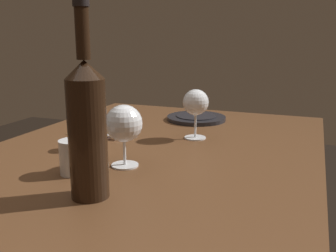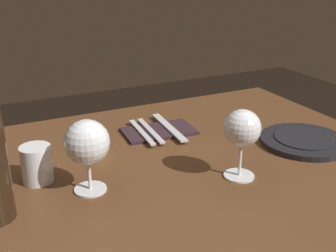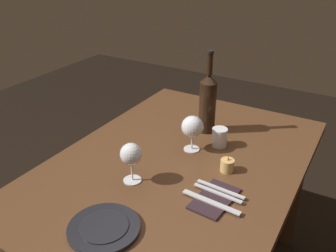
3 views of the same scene
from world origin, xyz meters
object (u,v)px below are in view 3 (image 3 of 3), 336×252
object	(u,v)px
table_knife	(211,202)
wine_glass_left	(131,155)
votive_candle	(227,166)
wine_bottle	(208,102)
fork_inner	(218,193)
water_tumbler	(219,138)
folded_napkin	(215,199)
fork_outer	(221,189)
wine_glass_right	(192,127)
dinner_plate	(104,228)

from	to	relation	value
table_knife	wine_glass_left	bearing A→B (deg)	-86.08
votive_candle	table_knife	bearing A→B (deg)	7.97
wine_bottle	fork_inner	xyz separation A→B (m)	(0.41, 0.23, -0.13)
water_tumbler	folded_napkin	bearing A→B (deg)	20.92
water_tumbler	votive_candle	distance (m)	0.19
fork_inner	table_knife	distance (m)	0.05
water_tumbler	fork_outer	world-z (taller)	water_tumbler
water_tumbler	table_knife	world-z (taller)	water_tumbler
water_tumbler	folded_napkin	distance (m)	0.37
votive_candle	fork_inner	world-z (taller)	votive_candle
water_tumbler	fork_inner	xyz separation A→B (m)	(0.32, 0.13, -0.02)
wine_glass_left	table_knife	bearing A→B (deg)	93.92
wine_glass_left	wine_bottle	size ratio (longest dim) A/B	0.41
votive_candle	folded_napkin	bearing A→B (deg)	9.27
wine_glass_right	votive_candle	distance (m)	0.22
wine_glass_right	fork_outer	xyz separation A→B (m)	(0.20, 0.22, -0.09)
dinner_plate	folded_napkin	xyz separation A→B (m)	(-0.30, 0.23, -0.00)
wine_glass_left	wine_glass_right	distance (m)	0.32
water_tumbler	votive_candle	size ratio (longest dim) A/B	1.19
wine_bottle	fork_inner	world-z (taller)	wine_bottle
fork_inner	table_knife	world-z (taller)	same
wine_bottle	table_knife	bearing A→B (deg)	26.66
votive_candle	fork_inner	bearing A→B (deg)	10.73
dinner_plate	fork_inner	world-z (taller)	dinner_plate
water_tumbler	table_knife	size ratio (longest dim) A/B	0.38
water_tumbler	votive_candle	bearing A→B (deg)	32.18
wine_glass_left	folded_napkin	bearing A→B (deg)	99.56
wine_glass_right	folded_napkin	world-z (taller)	wine_glass_right
wine_glass_left	water_tumbler	size ratio (longest dim) A/B	1.91
votive_candle	table_knife	xyz separation A→B (m)	(0.21, 0.03, -0.01)
water_tumbler	table_knife	bearing A→B (deg)	19.36
water_tumbler	wine_glass_left	bearing A→B (deg)	-23.47
dinner_plate	table_knife	xyz separation A→B (m)	(-0.27, 0.23, 0.00)
dinner_plate	fork_outer	size ratio (longest dim) A/B	1.21
wine_bottle	fork_inner	distance (m)	0.49
folded_napkin	fork_outer	bearing A→B (deg)	180.00
water_tumbler	folded_napkin	size ratio (longest dim) A/B	0.40
wine_glass_right	folded_napkin	size ratio (longest dim) A/B	0.77
wine_bottle	fork_outer	bearing A→B (deg)	31.20
wine_bottle	dinner_plate	size ratio (longest dim) A/B	1.70
wine_glass_right	dinner_plate	size ratio (longest dim) A/B	0.69
votive_candle	fork_outer	size ratio (longest dim) A/B	0.37
fork_outer	fork_inner	bearing A→B (deg)	0.00
water_tumbler	dinner_plate	distance (m)	0.65
dinner_plate	fork_outer	xyz separation A→B (m)	(-0.35, 0.23, 0.00)
wine_bottle	fork_outer	world-z (taller)	wine_bottle
fork_outer	table_knife	xyz separation A→B (m)	(0.08, 0.00, 0.00)
wine_bottle	folded_napkin	xyz separation A→B (m)	(0.44, 0.23, -0.14)
wine_glass_right	folded_napkin	bearing A→B (deg)	40.33
fork_inner	water_tumbler	bearing A→B (deg)	-157.59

